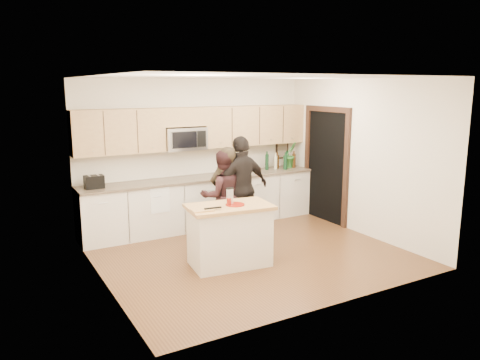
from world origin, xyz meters
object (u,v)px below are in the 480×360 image
woman_right (242,188)px  island (230,235)px  woman_center (222,196)px  toaster (94,182)px  woman_left (226,194)px

woman_right → island: bearing=43.8°
woman_center → woman_right: size_ratio=0.87×
island → toaster: toaster is taller
woman_left → island: bearing=66.8°
toaster → woman_right: bearing=-22.5°
island → woman_right: (0.78, 0.99, 0.43)m
island → woman_center: size_ratio=0.83×
woman_left → woman_right: 0.29m
toaster → woman_left: woman_left is taller
woman_right → toaster: bearing=-30.6°
woman_left → woman_right: size_ratio=0.90×
toaster → woman_right: 2.43m
island → woman_right: bearing=58.8°
island → woman_left: woman_left is taller
woman_right → woman_left: bearing=-21.4°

